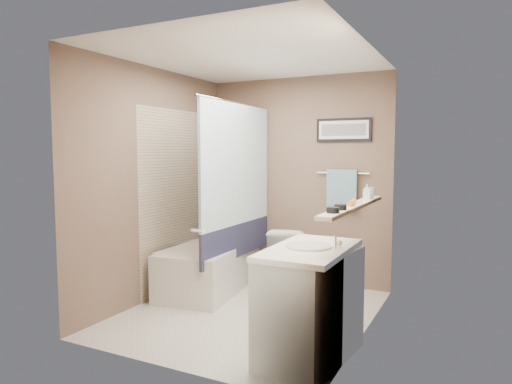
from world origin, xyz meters
The scene contains 33 objects.
ground centered at (0.00, 0.00, 0.00)m, with size 2.50×2.50×0.00m, color beige.
ceiling centered at (0.00, 0.00, 2.38)m, with size 2.20×2.50×0.04m, color white.
wall_back centered at (0.00, 1.23, 1.20)m, with size 2.20×0.04×2.40m, color brown.
wall_front centered at (0.00, -1.23, 1.20)m, with size 2.20×0.04×2.40m, color brown.
wall_left centered at (-1.08, 0.00, 1.20)m, with size 0.04×2.50×2.40m, color brown.
wall_right centered at (1.08, 0.00, 1.20)m, with size 0.04×2.50×2.40m, color brown.
tile_surround centered at (-1.09, 0.50, 1.00)m, with size 0.02×1.55×2.00m, color #BAA68D.
curtain_rod centered at (-0.40, 0.50, 2.05)m, with size 0.02×0.02×1.55m, color silver.
curtain_upper centered at (-0.40, 0.50, 1.40)m, with size 0.03×1.45×1.28m, color white.
curtain_lower centered at (-0.40, 0.50, 0.58)m, with size 0.03×1.45×0.36m, color #242744.
mirror centered at (1.09, -0.15, 1.62)m, with size 0.02×1.60×1.00m, color silver.
shelf centered at (1.04, -0.15, 1.10)m, with size 0.12×1.60×0.03m, color silver.
towel_bar centered at (0.55, 1.22, 1.30)m, with size 0.02×0.02×0.60m, color silver.
towel centered at (0.55, 1.20, 1.12)m, with size 0.34×0.05×0.44m, color #9ACFE0.
art_frame centered at (0.55, 1.23, 1.78)m, with size 0.62×0.03×0.26m, color black.
art_mat centered at (0.55, 1.22, 1.78)m, with size 0.56×0.00×0.20m, color white.
art_image centered at (0.55, 1.22, 1.78)m, with size 0.50×0.00×0.13m, color #595959.
door centered at (0.55, -1.24, 1.00)m, with size 0.80×0.02×2.00m, color silver.
door_handle centered at (0.22, -1.19, 1.00)m, with size 0.02×0.02×0.10m, color silver.
bathtub centered at (-0.75, 0.53, 0.25)m, with size 0.70×1.50×0.50m, color silver.
tub_rim centered at (-0.75, 0.53, 0.50)m, with size 0.56×1.36×0.02m, color white.
toilet centered at (0.03, 0.92, 0.35)m, with size 0.39×0.69×0.70m, color silver.
vanity centered at (0.85, -0.65, 0.40)m, with size 0.50×0.90×0.80m, color silver.
countertop centered at (0.84, -0.65, 0.82)m, with size 0.54×0.96×0.04m, color white.
sink_basin centered at (0.83, -0.65, 0.85)m, with size 0.34×0.34×0.01m, color silver.
faucet_spout centered at (1.03, -0.65, 0.89)m, with size 0.02×0.02×0.10m, color white.
faucet_knob centered at (1.03, -0.55, 0.87)m, with size 0.05×0.05×0.05m, color white.
candle_bowl_near centered at (1.04, -0.73, 1.14)m, with size 0.09×0.09×0.04m, color black.
candle_bowl_far centered at (1.04, -0.54, 1.14)m, with size 0.09×0.09×0.04m, color black.
hair_brush_front centered at (1.04, -0.22, 1.14)m, with size 0.04×0.04×0.22m, color orange.
pink_comb centered at (1.04, 0.02, 1.12)m, with size 0.03×0.16×0.01m, color pink.
glass_jar centered at (1.04, 0.38, 1.17)m, with size 0.08×0.08×0.10m, color silver.
soap_bottle centered at (1.04, 0.29, 1.18)m, with size 0.06×0.06×0.13m, color #999999.
Camera 1 is at (1.95, -3.77, 1.54)m, focal length 32.00 mm.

